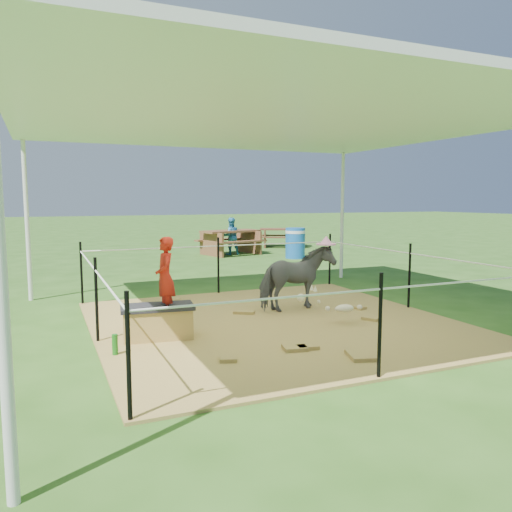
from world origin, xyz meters
name	(u,v)px	position (x,y,z in m)	size (l,w,h in m)	color
ground	(274,324)	(0.00, 0.00, 0.00)	(90.00, 90.00, 0.00)	#2D5919
hay_patch	(274,323)	(0.00, 0.00, 0.01)	(4.60, 4.60, 0.03)	brown
canopy_tent	(275,117)	(0.00, 0.00, 2.69)	(6.30, 6.30, 2.90)	silver
rope_fence	(274,276)	(0.00, 0.00, 0.64)	(4.54, 4.54, 1.00)	black
straw_bale	(158,323)	(-1.59, -0.16, 0.20)	(0.79, 0.39, 0.35)	#AD803F
dark_cloth	(157,307)	(-1.59, -0.16, 0.40)	(0.84, 0.44, 0.04)	black
woman	(165,269)	(-1.49, -0.16, 0.85)	(0.34, 0.23, 0.94)	red
green_bottle	(115,344)	(-2.14, -0.61, 0.14)	(0.06, 0.06, 0.22)	#196917
pony	(297,278)	(0.61, 0.51, 0.50)	(0.51, 1.12, 0.95)	#4A4A4F
pink_hat	(297,241)	(0.61, 0.51, 1.05)	(0.30, 0.30, 0.14)	#FF93CD
foal	(344,306)	(0.81, -0.44, 0.26)	(0.81, 0.45, 0.45)	beige
trash_barrel	(295,243)	(3.74, 6.47, 0.42)	(0.55, 0.55, 0.85)	#175AB0
picnic_table_near	(231,242)	(2.40, 8.06, 0.36)	(1.75, 1.26, 0.73)	brown
picnic_table_far	(282,238)	(4.87, 9.59, 0.32)	(1.54, 1.11, 0.64)	#502D1B
distant_person	(231,236)	(2.37, 7.99, 0.55)	(0.54, 0.42, 1.11)	#328ABF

